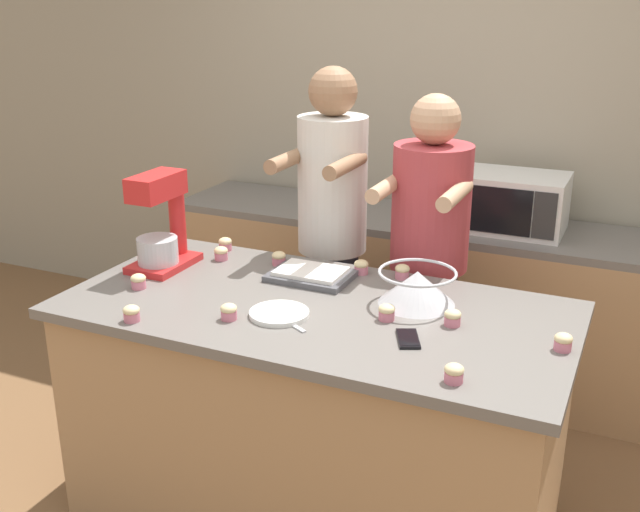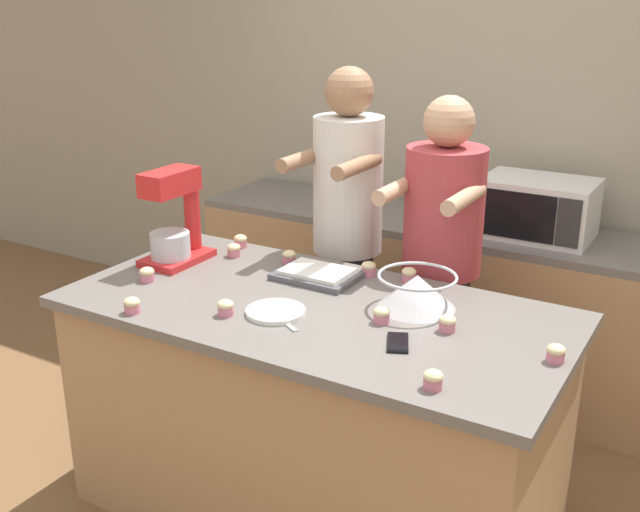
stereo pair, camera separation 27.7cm
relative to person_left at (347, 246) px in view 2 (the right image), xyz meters
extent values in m
plane|color=brown|center=(0.22, -0.67, -0.93)|extent=(16.00, 16.00, 0.00)
cube|color=gray|center=(0.22, 1.06, 0.42)|extent=(10.00, 0.06, 2.70)
cube|color=#A87F56|center=(0.22, -0.67, -0.48)|extent=(1.83, 0.88, 0.89)
cube|color=#66605B|center=(0.22, -0.67, -0.02)|extent=(1.90, 0.94, 0.04)
cube|color=#A87F56|center=(0.22, 0.71, -0.50)|extent=(2.80, 0.60, 0.85)
cube|color=#66605B|center=(0.22, 0.71, -0.05)|extent=(2.80, 0.60, 0.04)
cylinder|color=#33384C|center=(0.00, 0.00, -0.47)|extent=(0.25, 0.25, 0.91)
cylinder|color=silver|center=(0.00, 0.00, 0.29)|extent=(0.31, 0.31, 0.61)
sphere|color=#936B4C|center=(0.00, 0.00, 0.70)|extent=(0.22, 0.22, 0.22)
cylinder|color=#936B4C|center=(-0.13, -0.17, 0.43)|extent=(0.06, 0.34, 0.06)
cylinder|color=#936B4C|center=(0.13, -0.17, 0.43)|extent=(0.06, 0.34, 0.06)
cylinder|color=#232328|center=(0.46, 0.00, -0.48)|extent=(0.26, 0.26, 0.89)
cylinder|color=#A8383D|center=(0.46, 0.00, 0.24)|extent=(0.34, 0.34, 0.54)
sphere|color=tan|center=(0.46, 0.00, 0.61)|extent=(0.21, 0.21, 0.21)
cylinder|color=tan|center=(0.32, -0.17, 0.35)|extent=(0.06, 0.34, 0.06)
cylinder|color=tan|center=(0.61, -0.17, 0.35)|extent=(0.06, 0.34, 0.06)
cube|color=red|center=(-0.53, -0.56, 0.02)|extent=(0.20, 0.30, 0.03)
cylinder|color=red|center=(-0.53, -0.45, 0.17)|extent=(0.07, 0.07, 0.28)
cube|color=red|center=(-0.53, -0.58, 0.36)|extent=(0.13, 0.26, 0.10)
cylinder|color=#BCBCC1|center=(-0.53, -0.60, 0.09)|extent=(0.17, 0.17, 0.11)
cone|color=#BCBCC1|center=(0.56, -0.50, 0.07)|extent=(0.29, 0.29, 0.13)
torus|color=#BCBCC1|center=(0.56, -0.50, 0.13)|extent=(0.30, 0.30, 0.01)
cube|color=#4C4C51|center=(0.09, -0.43, 0.02)|extent=(0.33, 0.24, 0.02)
cube|color=white|center=(0.09, -0.43, 0.04)|extent=(0.27, 0.19, 0.02)
cube|color=silver|center=(0.68, 0.71, 0.11)|extent=(0.53, 0.37, 0.29)
cube|color=black|center=(0.63, 0.52, 0.11)|extent=(0.36, 0.01, 0.23)
cube|color=#2D2D2D|center=(0.87, 0.52, 0.11)|extent=(0.11, 0.01, 0.23)
cube|color=black|center=(0.64, -0.81, 0.01)|extent=(0.12, 0.16, 0.01)
cube|color=black|center=(0.64, -0.81, 0.01)|extent=(0.11, 0.14, 0.00)
cylinder|color=white|center=(0.15, -0.81, 0.01)|extent=(0.22, 0.22, 0.02)
cube|color=#BCBCC1|center=(0.23, -0.87, 0.01)|extent=(0.13, 0.08, 0.01)
cube|color=black|center=(0.14, -0.81, 0.01)|extent=(0.08, 0.05, 0.01)
cylinder|color=#D17084|center=(0.00, -0.91, 0.02)|extent=(0.06, 0.06, 0.03)
ellipsoid|color=beige|center=(0.00, -0.91, 0.05)|extent=(0.06, 0.06, 0.04)
cylinder|color=#D17084|center=(0.43, -0.27, 0.02)|extent=(0.06, 0.06, 0.03)
ellipsoid|color=beige|center=(0.43, -0.27, 0.05)|extent=(0.06, 0.06, 0.04)
cylinder|color=#D17084|center=(-0.41, -0.27, 0.02)|extent=(0.06, 0.06, 0.03)
ellipsoid|color=beige|center=(-0.41, -0.27, 0.05)|extent=(0.06, 0.06, 0.04)
cylinder|color=#D17084|center=(-0.10, -0.34, 0.02)|extent=(0.06, 0.06, 0.03)
ellipsoid|color=beige|center=(-0.10, -0.34, 0.05)|extent=(0.06, 0.06, 0.04)
cylinder|color=#D17084|center=(0.51, -0.68, 0.02)|extent=(0.06, 0.06, 0.03)
ellipsoid|color=beige|center=(0.51, -0.68, 0.05)|extent=(0.06, 0.06, 0.04)
cylinder|color=#D17084|center=(0.26, -0.29, 0.02)|extent=(0.06, 0.06, 0.03)
ellipsoid|color=beige|center=(0.26, -0.29, 0.05)|extent=(0.06, 0.06, 0.04)
cylinder|color=#D17084|center=(-0.31, -1.07, 0.02)|extent=(0.06, 0.06, 0.03)
ellipsoid|color=beige|center=(-0.31, -1.07, 0.05)|extent=(0.06, 0.06, 0.04)
cylinder|color=#D17084|center=(-0.48, -0.81, 0.02)|extent=(0.06, 0.06, 0.03)
ellipsoid|color=beige|center=(-0.48, -0.81, 0.05)|extent=(0.06, 0.06, 0.04)
cylinder|color=#D17084|center=(0.74, -0.63, 0.02)|extent=(0.06, 0.06, 0.03)
ellipsoid|color=beige|center=(0.74, -0.63, 0.05)|extent=(0.06, 0.06, 0.04)
cylinder|color=#D17084|center=(1.12, -0.67, 0.02)|extent=(0.06, 0.06, 0.03)
ellipsoid|color=beige|center=(1.12, -0.67, 0.05)|extent=(0.06, 0.06, 0.04)
cylinder|color=#D17084|center=(-0.36, -0.38, 0.02)|extent=(0.06, 0.06, 0.03)
ellipsoid|color=beige|center=(-0.36, -0.38, 0.05)|extent=(0.06, 0.06, 0.04)
cylinder|color=#D17084|center=(0.85, -1.03, 0.02)|extent=(0.06, 0.06, 0.03)
ellipsoid|color=beige|center=(0.85, -1.03, 0.05)|extent=(0.06, 0.06, 0.04)
camera|label=1|loc=(1.31, -3.00, 1.11)|focal=42.00mm
camera|label=2|loc=(1.56, -2.87, 1.11)|focal=42.00mm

